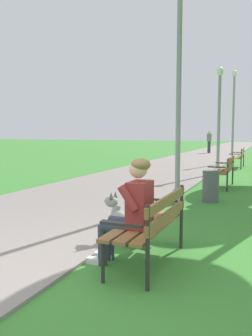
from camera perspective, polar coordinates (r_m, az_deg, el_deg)
ground_plane at (r=3.88m, az=-8.92°, el=-17.69°), size 120.00×120.00×0.00m
paved_path at (r=27.36m, az=13.98°, el=2.42°), size 3.96×60.00×0.04m
park_bench_near at (r=4.17m, az=4.20°, el=-8.50°), size 0.55×1.50×0.85m
park_bench_mid at (r=10.23m, az=15.39°, el=-0.20°), size 0.55×1.50×0.85m
park_bench_far at (r=16.14m, az=17.55°, el=1.86°), size 0.55×1.50×0.85m
person_seated_on_near_bench at (r=4.06m, az=0.76°, el=-6.42°), size 0.74×0.49×1.25m
dog_grey at (r=4.96m, az=-0.35°, el=-9.19°), size 0.81×0.42×0.71m
lamp_post_near at (r=7.77m, az=8.46°, el=12.41°), size 0.24×0.24×4.73m
lamp_post_mid at (r=13.42m, az=14.69°, el=7.56°), size 0.24×0.24×3.86m
lamp_post_far at (r=18.64m, az=16.84°, el=8.06°), size 0.24×0.24×4.57m
litter_bin at (r=8.08m, az=13.44°, el=-2.85°), size 0.36×0.36×0.70m
pedestrian_distant at (r=26.45m, az=13.20°, el=4.11°), size 0.32×0.22×1.65m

